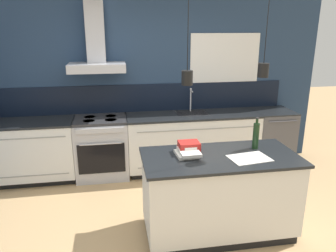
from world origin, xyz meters
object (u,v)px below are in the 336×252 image
at_px(oven_range, 102,147).
at_px(red_supply_box, 189,147).
at_px(dishwasher, 271,137).
at_px(bottle_on_island, 256,135).
at_px(book_stack, 188,153).

bearing_deg(oven_range, red_supply_box, -57.47).
distance_m(dishwasher, bottle_on_island, 1.93).
relative_size(dishwasher, red_supply_box, 4.15).
height_order(oven_range, book_stack, book_stack).
xyz_separation_m(dishwasher, book_stack, (-1.78, -1.62, 0.49)).
height_order(dishwasher, bottle_on_island, bottle_on_island).
xyz_separation_m(oven_range, red_supply_box, (0.98, -1.53, 0.52)).
bearing_deg(red_supply_box, book_stack, -111.10).
bearing_deg(book_stack, dishwasher, 42.27).
distance_m(bottle_on_island, book_stack, 0.80).
bearing_deg(oven_range, bottle_on_island, -41.52).
xyz_separation_m(dishwasher, bottle_on_island, (-1.00, -1.54, 0.61)).
bearing_deg(book_stack, oven_range, 120.38).
bearing_deg(bottle_on_island, oven_range, 138.48).
height_order(oven_range, dishwasher, same).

